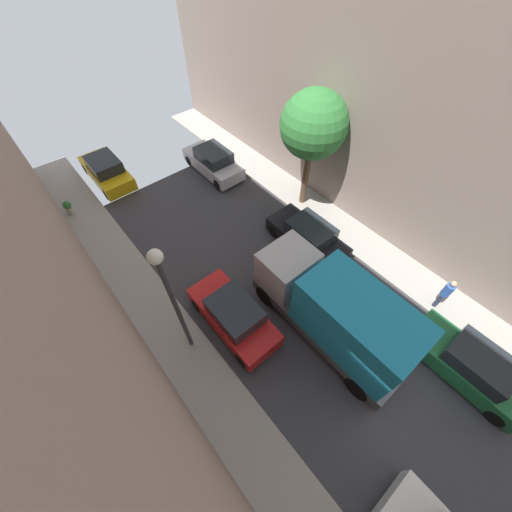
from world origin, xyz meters
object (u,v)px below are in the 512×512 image
at_px(parked_car_right_1, 470,365).
at_px(street_tree_1, 314,126).
at_px(lamp_post, 171,294).
at_px(parked_car_right_2, 308,236).
at_px(potted_plant_2, 68,207).
at_px(parked_car_left_4, 106,171).
at_px(delivery_truck, 336,312).
at_px(parked_car_left_3, 234,315).
at_px(pedestrian, 445,293).
at_px(parked_car_right_3, 213,162).

bearing_deg(parked_car_right_1, street_tree_1, 78.65).
bearing_deg(lamp_post, parked_car_right_2, 5.26).
bearing_deg(potted_plant_2, parked_car_left_4, 26.99).
xyz_separation_m(parked_car_right_2, delivery_truck, (-2.70, -3.83, 1.07)).
relative_size(parked_car_left_3, potted_plant_2, 5.41).
bearing_deg(parked_car_left_3, delivery_truck, -46.00).
relative_size(pedestrian, lamp_post, 0.29).
bearing_deg(delivery_truck, lamp_post, 145.54).
height_order(parked_car_left_3, parked_car_left_4, same).
bearing_deg(potted_plant_2, pedestrian, -57.75).
distance_m(parked_car_left_4, delivery_truck, 15.52).
distance_m(parked_car_right_1, pedestrian, 2.85).
relative_size(parked_car_right_1, parked_car_right_2, 1.00).
xyz_separation_m(parked_car_left_3, pedestrian, (7.22, -5.00, 0.35)).
distance_m(parked_car_left_4, street_tree_1, 12.38).
height_order(parked_car_right_1, delivery_truck, delivery_truck).
height_order(parked_car_left_3, parked_car_right_3, same).
bearing_deg(parked_car_left_3, parked_car_right_1, -53.00).
relative_size(parked_car_right_1, delivery_truck, 0.64).
relative_size(parked_car_right_1, pedestrian, 2.44).
bearing_deg(lamp_post, street_tree_1, 18.13).
distance_m(parked_car_right_1, parked_car_right_2, 8.20).
bearing_deg(parked_car_right_2, parked_car_right_3, 90.00).
height_order(parked_car_right_2, parked_car_right_3, same).
relative_size(parked_car_right_3, potted_plant_2, 5.41).
height_order(parked_car_left_3, street_tree_1, street_tree_1).
relative_size(parked_car_left_3, parked_car_left_4, 1.00).
bearing_deg(delivery_truck, potted_plant_2, 111.98).
relative_size(parked_car_left_4, potted_plant_2, 5.41).
bearing_deg(parked_car_right_3, delivery_truck, -102.82).
bearing_deg(parked_car_left_3, lamp_post, 169.25).
height_order(delivery_truck, lamp_post, lamp_post).
xyz_separation_m(pedestrian, potted_plant_2, (-10.09, 15.99, -0.52)).
bearing_deg(parked_car_right_1, parked_car_left_3, 127.00).
height_order(street_tree_1, potted_plant_2, street_tree_1).
bearing_deg(parked_car_right_2, parked_car_left_3, -169.18).
xyz_separation_m(parked_car_right_3, street_tree_1, (2.13, -5.62, 3.95)).
bearing_deg(parked_car_left_4, lamp_post, -98.93).
bearing_deg(potted_plant_2, parked_car_right_3, -13.09).
relative_size(parked_car_right_2, delivery_truck, 0.64).
relative_size(street_tree_1, potted_plant_2, 7.89).
xyz_separation_m(parked_car_right_2, lamp_post, (-7.30, -0.67, 3.27)).
height_order(parked_car_right_3, lamp_post, lamp_post).
bearing_deg(parked_car_right_2, delivery_truck, -125.20).
bearing_deg(lamp_post, parked_car_right_1, -45.88).
bearing_deg(lamp_post, parked_car_right_3, 50.02).
bearing_deg(parked_car_left_4, delivery_truck, -79.95).
bearing_deg(potted_plant_2, parked_car_right_1, -65.53).
bearing_deg(parked_car_right_2, potted_plant_2, 129.69).
bearing_deg(parked_car_right_1, delivery_truck, 121.71).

